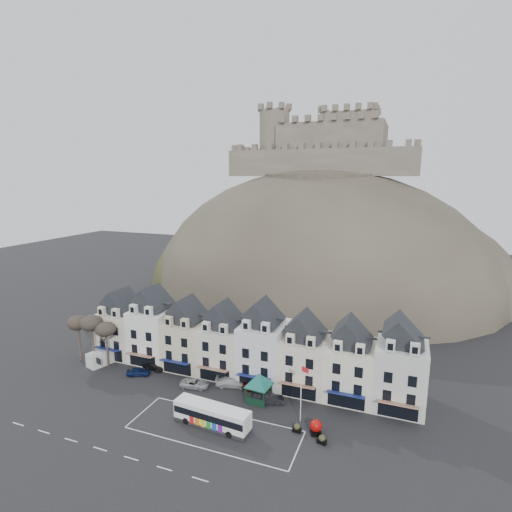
{
  "coord_description": "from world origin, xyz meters",
  "views": [
    {
      "loc": [
        23.48,
        -39.54,
        31.8
      ],
      "look_at": [
        -1.05,
        24.0,
        18.26
      ],
      "focal_mm": 28.0,
      "sensor_mm": 36.0,
      "label": 1
    }
  ],
  "objects": [
    {
      "name": "castle",
      "position": [
        0.51,
        75.93,
        40.19
      ],
      "size": [
        50.2,
        22.2,
        22.0
      ],
      "color": "brown",
      "rests_on": "ground"
    },
    {
      "name": "car_maroon",
      "position": [
        3.85,
        12.0,
        0.79
      ],
      "size": [
        4.75,
        2.15,
        1.58
      ],
      "primitive_type": "imported",
      "rotation": [
        0.0,
        0.0,
        1.51
      ],
      "color": "#5A0B05",
      "rests_on": "ground"
    },
    {
      "name": "bus_shelter",
      "position": [
        5.0,
        9.5,
        3.34
      ],
      "size": [
        6.75,
        6.75,
        4.3
      ],
      "rotation": [
        0.0,
        0.0,
        -0.08
      ],
      "color": "black",
      "rests_on": "ground"
    },
    {
      "name": "flagpole",
      "position": [
        11.9,
        6.95,
        4.65
      ],
      "size": [
        1.1,
        0.52,
        8.15
      ],
      "rotation": [
        0.0,
        0.0,
        -0.41
      ],
      "color": "silver",
      "rests_on": "ground"
    },
    {
      "name": "white_van",
      "position": [
        -24.37,
        10.89,
        1.2
      ],
      "size": [
        3.64,
        5.65,
        2.39
      ],
      "rotation": [
        0.0,
        0.0,
        -0.28
      ],
      "color": "silver",
      "rests_on": "ground"
    },
    {
      "name": "car_charcoal",
      "position": [
        6.45,
        9.5,
        0.72
      ],
      "size": [
        4.63,
        2.8,
        1.44
      ],
      "primitive_type": "imported",
      "rotation": [
        0.0,
        0.0,
        1.89
      ],
      "color": "black",
      "rests_on": "ground"
    },
    {
      "name": "planter_east",
      "position": [
        15.43,
        3.5,
        0.55
      ],
      "size": [
        1.22,
        0.79,
        1.14
      ],
      "rotation": [
        0.0,
        0.0,
        -0.2
      ],
      "color": "black",
      "rests_on": "ground"
    },
    {
      "name": "ground",
      "position": [
        0.0,
        0.0,
        0.0
      ],
      "size": [
        300.0,
        300.0,
        0.0
      ],
      "primitive_type": "plane",
      "color": "black",
      "rests_on": "ground"
    },
    {
      "name": "townhouse_terrace",
      "position": [
        0.15,
        15.97,
        5.3
      ],
      "size": [
        54.4,
        9.35,
        11.8
      ],
      "color": "beige",
      "rests_on": "ground"
    },
    {
      "name": "tree_left_mid",
      "position": [
        -26.0,
        10.5,
        7.24
      ],
      "size": [
        3.78,
        3.78,
        8.64
      ],
      "color": "#332920",
      "rests_on": "ground"
    },
    {
      "name": "red_buoy",
      "position": [
        14.32,
        5.07,
        0.98
      ],
      "size": [
        1.66,
        1.66,
        1.91
      ],
      "rotation": [
        0.0,
        0.0,
        0.36
      ],
      "color": "black",
      "rests_on": "ground"
    },
    {
      "name": "tree_left_far",
      "position": [
        -29.0,
        10.5,
        6.9
      ],
      "size": [
        3.61,
        3.61,
        8.24
      ],
      "color": "#332920",
      "rests_on": "ground"
    },
    {
      "name": "car_navy",
      "position": [
        -16.0,
        9.5,
        0.64
      ],
      "size": [
        4.02,
        2.88,
        1.27
      ],
      "primitive_type": "imported",
      "rotation": [
        0.0,
        0.0,
        1.99
      ],
      "color": "#0E1D46",
      "rests_on": "ground"
    },
    {
      "name": "bus",
      "position": [
        1.42,
        1.81,
        1.63
      ],
      "size": [
        10.59,
        3.24,
        2.95
      ],
      "rotation": [
        0.0,
        0.0,
        -0.08
      ],
      "color": "#262628",
      "rests_on": "ground"
    },
    {
      "name": "car_black",
      "position": [
        -14.8,
        12.0,
        0.62
      ],
      "size": [
        3.84,
        1.65,
        1.23
      ],
      "primitive_type": "imported",
      "rotation": [
        0.0,
        0.0,
        1.48
      ],
      "color": "black",
      "rests_on": "ground"
    },
    {
      "name": "car_silver",
      "position": [
        -5.6,
        9.5,
        0.61
      ],
      "size": [
        4.65,
        2.86,
        1.22
      ],
      "primitive_type": "imported",
      "rotation": [
        0.0,
        0.0,
        1.77
      ],
      "color": "#B0B4B8",
      "rests_on": "ground"
    },
    {
      "name": "coach_bay_markings",
      "position": [
        2.0,
        1.25,
        0.0
      ],
      "size": [
        22.0,
        7.5,
        0.01
      ],
      "primitive_type": "cube",
      "color": "silver",
      "rests_on": "ground"
    },
    {
      "name": "tree_left_near",
      "position": [
        -23.0,
        10.5,
        6.55
      ],
      "size": [
        3.43,
        3.43,
        7.84
      ],
      "color": "#332920",
      "rests_on": "ground"
    },
    {
      "name": "castle_hill",
      "position": [
        1.25,
        68.95,
        0.11
      ],
      "size": [
        100.0,
        76.0,
        68.0
      ],
      "color": "#3C362F",
      "rests_on": "ground"
    },
    {
      "name": "car_white",
      "position": [
        -0.4,
        11.84,
        0.71
      ],
      "size": [
        5.28,
        3.35,
        1.43
      ],
      "primitive_type": "imported",
      "rotation": [
        0.0,
        0.0,
        1.87
      ],
      "color": "silver",
      "rests_on": "ground"
    },
    {
      "name": "planter_west",
      "position": [
        12.0,
        4.6,
        0.54
      ],
      "size": [
        1.13,
        0.78,
        1.11
      ],
      "rotation": [
        0.0,
        0.0,
        0.03
      ],
      "color": "black",
      "rests_on": "ground"
    }
  ]
}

